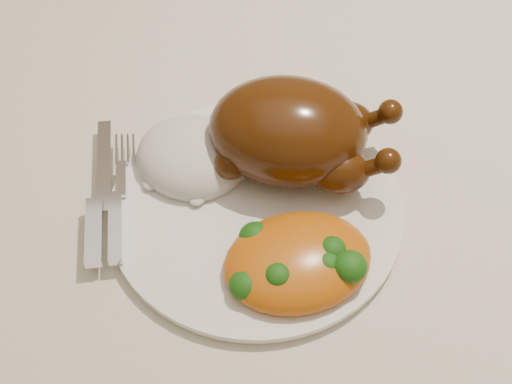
{
  "coord_description": "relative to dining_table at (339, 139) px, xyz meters",
  "views": [
    {
      "loc": [
        -0.11,
        -0.56,
        1.3
      ],
      "look_at": [
        -0.1,
        -0.18,
        0.8
      ],
      "focal_mm": 50.0,
      "sensor_mm": 36.0,
      "label": 1
    }
  ],
  "objects": [
    {
      "name": "dinner_plate",
      "position": [
        -0.1,
        -0.18,
        0.11
      ],
      "size": [
        0.32,
        0.32,
        0.01
      ],
      "primitive_type": "cylinder",
      "rotation": [
        0.0,
        0.0,
        -0.28
      ],
      "color": "white",
      "rests_on": "tablecloth"
    },
    {
      "name": "floor",
      "position": [
        0.0,
        0.0,
        -0.67
      ],
      "size": [
        4.0,
        4.0,
        0.0
      ],
      "primitive_type": "plane",
      "color": "brown",
      "rests_on": "ground"
    },
    {
      "name": "rice_mound",
      "position": [
        -0.16,
        -0.13,
        0.12
      ],
      "size": [
        0.14,
        0.13,
        0.06
      ],
      "rotation": [
        0.0,
        0.0,
        -0.41
      ],
      "color": "silver",
      "rests_on": "dinner_plate"
    },
    {
      "name": "dining_table",
      "position": [
        0.0,
        0.0,
        0.0
      ],
      "size": [
        1.6,
        0.9,
        0.76
      ],
      "color": "brown",
      "rests_on": "floor"
    },
    {
      "name": "roast_chicken",
      "position": [
        -0.07,
        -0.13,
        0.16
      ],
      "size": [
        0.18,
        0.13,
        0.09
      ],
      "rotation": [
        0.0,
        0.0,
        -0.17
      ],
      "color": "#432307",
      "rests_on": "dinner_plate"
    },
    {
      "name": "mac_and_cheese",
      "position": [
        -0.07,
        -0.24,
        0.12
      ],
      "size": [
        0.15,
        0.13,
        0.05
      ],
      "rotation": [
        0.0,
        0.0,
        0.26
      ],
      "color": "#C75A0C",
      "rests_on": "dinner_plate"
    },
    {
      "name": "tablecloth",
      "position": [
        0.0,
        0.0,
        0.07
      ],
      "size": [
        1.73,
        1.03,
        0.18
      ],
      "color": "beige",
      "rests_on": "dining_table"
    },
    {
      "name": "cutlery",
      "position": [
        -0.24,
        -0.18,
        0.12
      ],
      "size": [
        0.04,
        0.17,
        0.01
      ],
      "rotation": [
        0.0,
        0.0,
        0.1
      ],
      "color": "silver",
      "rests_on": "dinner_plate"
    }
  ]
}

